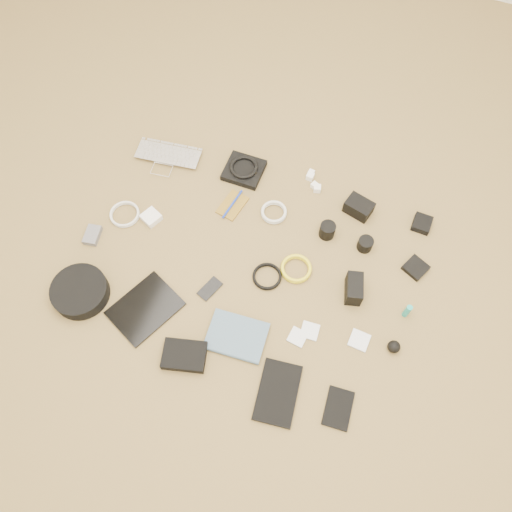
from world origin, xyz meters
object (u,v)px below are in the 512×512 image
(laptop, at_px, (166,161))
(tablet, at_px, (145,308))
(dslr_camera, at_px, (359,207))
(phone, at_px, (210,289))
(headphone_case, at_px, (80,292))
(paperback, at_px, (230,357))

(laptop, distance_m, tablet, 0.70)
(dslr_camera, relative_size, phone, 1.12)
(headphone_case, bearing_deg, dslr_camera, 40.32)
(laptop, distance_m, phone, 0.66)
(tablet, relative_size, headphone_case, 1.15)
(laptop, distance_m, paperback, 0.95)
(dslr_camera, relative_size, paperback, 0.51)
(dslr_camera, height_order, paperback, dslr_camera)
(dslr_camera, height_order, headphone_case, dslr_camera)
(headphone_case, bearing_deg, paperback, -1.83)
(phone, height_order, headphone_case, headphone_case)
(tablet, distance_m, headphone_case, 0.26)
(phone, distance_m, headphone_case, 0.50)
(tablet, bearing_deg, dslr_camera, 72.43)
(dslr_camera, distance_m, tablet, 0.97)
(headphone_case, xyz_separation_m, paperback, (0.64, -0.02, -0.02))
(laptop, xyz_separation_m, tablet, (0.23, -0.66, -0.01))
(phone, bearing_deg, dslr_camera, 71.49)
(dslr_camera, distance_m, paperback, 0.83)
(laptop, xyz_separation_m, paperback, (0.62, -0.72, -0.00))
(paperback, bearing_deg, tablet, 76.75)
(headphone_case, bearing_deg, tablet, 8.01)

